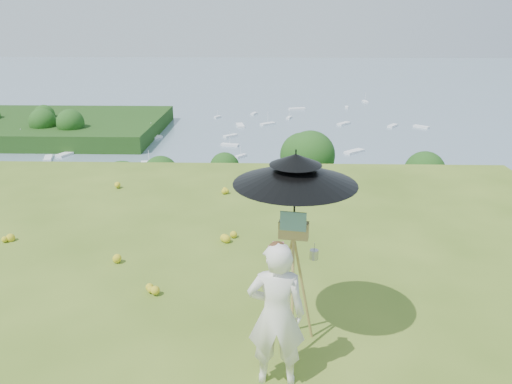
{
  "coord_description": "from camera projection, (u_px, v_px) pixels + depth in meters",
  "views": [
    {
      "loc": [
        1.29,
        -4.8,
        3.48
      ],
      "look_at": [
        1.09,
        2.28,
        0.93
      ],
      "focal_mm": 35.0,
      "sensor_mm": 36.0,
      "label": 1
    }
  ],
  "objects": [
    {
      "name": "ground",
      "position": [
        156.0,
        334.0,
        5.73
      ],
      "size": [
        14.0,
        14.0,
        0.0
      ],
      "primitive_type": "plane",
      "color": "#4E6E1F",
      "rests_on": "ground"
    },
    {
      "name": "forest_slope",
      "position": [
        254.0,
        368.0,
        48.45
      ],
      "size": [
        140.0,
        56.0,
        22.0
      ],
      "primitive_type": "cube",
      "color": "#1B3D10",
      "rests_on": "bay_water"
    },
    {
      "name": "shoreline_tier",
      "position": [
        261.0,
        250.0,
        88.45
      ],
      "size": [
        170.0,
        28.0,
        8.0
      ],
      "primitive_type": "cube",
      "color": "slate",
      "rests_on": "bay_water"
    },
    {
      "name": "bay_water",
      "position": [
        268.0,
        95.0,
        243.03
      ],
      "size": [
        700.0,
        700.0,
        0.0
      ],
      "primitive_type": "plane",
      "color": "slate",
      "rests_on": "ground"
    },
    {
      "name": "peninsula",
      "position": [
        37.0,
        119.0,
        163.35
      ],
      "size": [
        90.0,
        60.0,
        12.0
      ],
      "primitive_type": null,
      "color": "#1B3D10",
      "rests_on": "bay_water"
    },
    {
      "name": "slope_trees",
      "position": [
        254.0,
        237.0,
        43.72
      ],
      "size": [
        110.0,
        50.0,
        6.0
      ],
      "primitive_type": null,
      "color": "#275318",
      "rests_on": "forest_slope"
    },
    {
      "name": "harbor_town",
      "position": [
        262.0,
        216.0,
        86.26
      ],
      "size": [
        110.0,
        22.0,
        5.0
      ],
      "primitive_type": null,
      "color": "silver",
      "rests_on": "shoreline_tier"
    },
    {
      "name": "moored_boats",
      "position": [
        229.0,
        130.0,
        168.91
      ],
      "size": [
        140.0,
        140.0,
        0.7
      ],
      "primitive_type": null,
      "color": "white",
      "rests_on": "bay_water"
    },
    {
      "name": "wildflowers",
      "position": [
        160.0,
        318.0,
        5.94
      ],
      "size": [
        10.0,
        10.5,
        0.12
      ],
      "primitive_type": null,
      "color": "gold",
      "rests_on": "ground"
    },
    {
      "name": "painter",
      "position": [
        276.0,
        315.0,
        4.76
      ],
      "size": [
        0.57,
        0.38,
        1.53
      ],
      "primitive_type": "imported",
      "rotation": [
        0.0,
        0.0,
        3.11
      ],
      "color": "white",
      "rests_on": "ground"
    },
    {
      "name": "field_easel",
      "position": [
        292.0,
        280.0,
        5.29
      ],
      "size": [
        0.71,
        0.71,
        1.61
      ],
      "primitive_type": null,
      "rotation": [
        0.0,
        0.0,
        -0.17
      ],
      "color": "#A78B46",
      "rests_on": "ground"
    },
    {
      "name": "sun_umbrella",
      "position": [
        295.0,
        193.0,
        4.99
      ],
      "size": [
        1.47,
        1.47,
        0.91
      ],
      "primitive_type": null,
      "rotation": [
        0.0,
        0.0,
        -0.2
      ],
      "color": "black",
      "rests_on": "field_easel"
    },
    {
      "name": "painter_cap",
      "position": [
        277.0,
        246.0,
        4.51
      ],
      "size": [
        0.2,
        0.23,
        0.1
      ],
      "primitive_type": null,
      "rotation": [
        0.0,
        0.0,
        -0.09
      ],
      "color": "#CE7181",
      "rests_on": "painter"
    }
  ]
}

